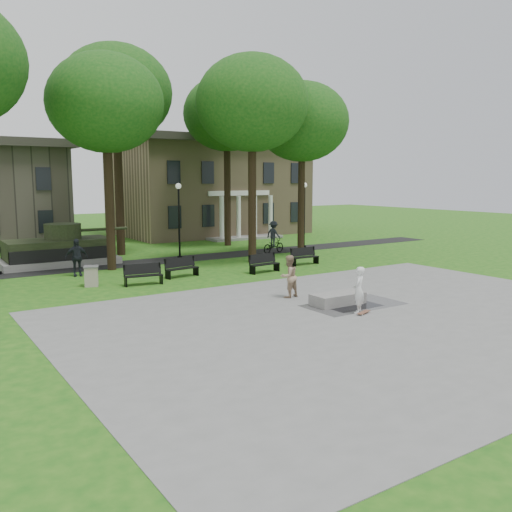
# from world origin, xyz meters

# --- Properties ---
(ground) EXTENTS (120.00, 120.00, 0.00)m
(ground) POSITION_xyz_m (0.00, 0.00, 0.00)
(ground) COLOR #195313
(ground) RESTS_ON ground
(plaza) EXTENTS (22.00, 16.00, 0.02)m
(plaza) POSITION_xyz_m (0.00, -5.00, 0.01)
(plaza) COLOR gray
(plaza) RESTS_ON ground
(footpath) EXTENTS (44.00, 2.60, 0.01)m
(footpath) POSITION_xyz_m (0.00, 12.00, 0.01)
(footpath) COLOR black
(footpath) RESTS_ON ground
(building_right) EXTENTS (17.00, 12.00, 8.60)m
(building_right) POSITION_xyz_m (10.00, 26.00, 4.34)
(building_right) COLOR #9E8460
(building_right) RESTS_ON ground
(tree_1) EXTENTS (6.20, 6.20, 11.63)m
(tree_1) POSITION_xyz_m (-4.50, 10.50, 8.95)
(tree_1) COLOR black
(tree_1) RESTS_ON ground
(tree_2) EXTENTS (6.60, 6.60, 12.16)m
(tree_2) POSITION_xyz_m (3.50, 8.50, 9.32)
(tree_2) COLOR black
(tree_2) RESTS_ON ground
(tree_3) EXTENTS (6.00, 6.00, 11.19)m
(tree_3) POSITION_xyz_m (8.00, 9.50, 8.60)
(tree_3) COLOR black
(tree_3) RESTS_ON ground
(tree_4) EXTENTS (7.20, 7.20, 13.50)m
(tree_4) POSITION_xyz_m (-2.00, 16.00, 10.39)
(tree_4) COLOR black
(tree_4) RESTS_ON ground
(tree_5) EXTENTS (6.40, 6.40, 12.44)m
(tree_5) POSITION_xyz_m (6.50, 16.50, 9.67)
(tree_5) COLOR black
(tree_5) RESTS_ON ground
(lamp_mid) EXTENTS (0.36, 0.36, 4.73)m
(lamp_mid) POSITION_xyz_m (0.50, 12.30, 2.79)
(lamp_mid) COLOR black
(lamp_mid) RESTS_ON ground
(lamp_right) EXTENTS (0.36, 0.36, 4.73)m
(lamp_right) POSITION_xyz_m (10.50, 12.30, 2.79)
(lamp_right) COLOR black
(lamp_right) RESTS_ON ground
(tank_monument) EXTENTS (7.45, 3.40, 2.40)m
(tank_monument) POSITION_xyz_m (-6.46, 14.00, 0.86)
(tank_monument) COLOR gray
(tank_monument) RESTS_ON ground
(puddle) EXTENTS (2.20, 1.20, 0.00)m
(puddle) POSITION_xyz_m (0.53, -3.38, 0.02)
(puddle) COLOR black
(puddle) RESTS_ON plaza
(concrete_block) EXTENTS (2.21, 1.02, 0.45)m
(concrete_block) POSITION_xyz_m (0.24, -2.76, 0.24)
(concrete_block) COLOR gray
(concrete_block) RESTS_ON plaza
(skateboard) EXTENTS (0.80, 0.45, 0.07)m
(skateboard) POSITION_xyz_m (-0.00, -4.47, 0.06)
(skateboard) COLOR brown
(skateboard) RESTS_ON plaza
(skateboarder) EXTENTS (0.76, 0.71, 1.74)m
(skateboarder) POSITION_xyz_m (-0.05, -4.22, 0.89)
(skateboarder) COLOR silver
(skateboarder) RESTS_ON plaza
(friend_watching) EXTENTS (0.96, 0.80, 1.80)m
(friend_watching) POSITION_xyz_m (-0.62, -0.65, 0.92)
(friend_watching) COLOR tan
(friend_watching) RESTS_ON plaza
(pedestrian_walker) EXTENTS (1.18, 0.58, 1.95)m
(pedestrian_walker) POSITION_xyz_m (-6.66, 9.53, 0.98)
(pedestrian_walker) COLOR black
(pedestrian_walker) RESTS_ON ground
(cyclist) EXTENTS (2.09, 1.24, 2.18)m
(cyclist) POSITION_xyz_m (6.88, 11.05, 0.89)
(cyclist) COLOR black
(cyclist) RESTS_ON ground
(park_bench_0) EXTENTS (1.85, 0.78, 1.00)m
(park_bench_0) POSITION_xyz_m (-4.70, 5.44, 0.52)
(park_bench_0) COLOR black
(park_bench_0) RESTS_ON ground
(park_bench_1) EXTENTS (1.84, 0.76, 1.00)m
(park_bench_1) POSITION_xyz_m (-2.26, 6.33, 0.52)
(park_bench_1) COLOR black
(park_bench_1) RESTS_ON ground
(park_bench_2) EXTENTS (1.84, 0.70, 1.00)m
(park_bench_2) POSITION_xyz_m (2.05, 5.13, 0.52)
(park_bench_2) COLOR black
(park_bench_2) RESTS_ON ground
(park_bench_3) EXTENTS (1.80, 0.54, 1.00)m
(park_bench_3) POSITION_xyz_m (5.52, 6.03, 0.52)
(park_bench_3) COLOR black
(park_bench_3) RESTS_ON ground
(trash_bin) EXTENTS (0.84, 0.84, 0.96)m
(trash_bin) POSITION_xyz_m (-6.84, 6.45, 0.49)
(trash_bin) COLOR gray
(trash_bin) RESTS_ON ground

